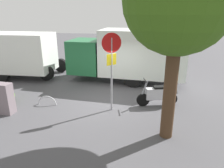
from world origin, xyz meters
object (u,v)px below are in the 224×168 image
object	(u,v)px
box_truck_near	(126,54)
utility_cabinet	(5,99)
stop_sign	(112,60)
street_tree	(179,0)
bike_rack_hoop	(48,105)
motorcycle	(158,94)

from	to	relation	value
box_truck_near	utility_cabinet	bearing A→B (deg)	52.86
box_truck_near	stop_sign	bearing A→B (deg)	91.25
street_tree	bike_rack_hoop	xyz separation A→B (m)	(5.00, -1.64, -4.20)
bike_rack_hoop	street_tree	bearing A→B (deg)	161.83
stop_sign	box_truck_near	bearing A→B (deg)	-92.60
box_truck_near	motorcycle	size ratio (longest dim) A/B	4.77
stop_sign	bike_rack_hoop	size ratio (longest dim) A/B	3.74
box_truck_near	utility_cabinet	distance (m)	6.65
utility_cabinet	bike_rack_hoop	world-z (taller)	utility_cabinet
utility_cabinet	street_tree	bearing A→B (deg)	174.38
stop_sign	street_tree	world-z (taller)	street_tree
box_truck_near	street_tree	xyz separation A→B (m)	(-1.93, 5.58, 2.56)
stop_sign	utility_cabinet	bearing A→B (deg)	13.66
motorcycle	utility_cabinet	bearing A→B (deg)	1.63
motorcycle	stop_sign	bearing A→B (deg)	7.12
box_truck_near	motorcycle	bearing A→B (deg)	122.48
box_truck_near	bike_rack_hoop	distance (m)	5.26
box_truck_near	motorcycle	distance (m)	3.80
box_truck_near	stop_sign	world-z (taller)	stop_sign
stop_sign	street_tree	size ratio (longest dim) A/B	0.55
motorcycle	bike_rack_hoop	distance (m)	4.90
motorcycle	utility_cabinet	world-z (taller)	utility_cabinet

